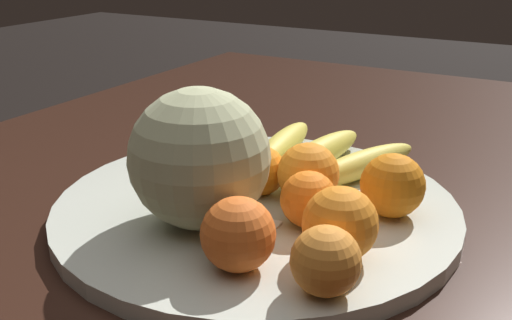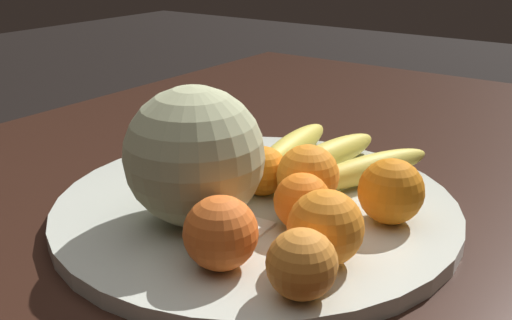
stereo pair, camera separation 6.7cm
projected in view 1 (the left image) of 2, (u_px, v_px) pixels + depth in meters
kitchen_table at (285, 263)px, 0.75m from camera, size 1.63×1.18×0.76m
fruit_bowl at (256, 206)px, 0.70m from camera, size 0.46×0.46×0.02m
melon at (199, 158)px, 0.61m from camera, size 0.15×0.15×0.15m
banana_bunch at (318, 155)px, 0.78m from camera, size 0.21×0.20×0.04m
orange_front_left at (340, 224)px, 0.56m from camera, size 0.07×0.07×0.07m
orange_front_right at (238, 234)px, 0.54m from camera, size 0.07×0.07×0.07m
orange_mid_center at (308, 199)px, 0.62m from camera, size 0.06×0.06×0.06m
orange_back_left at (308, 174)px, 0.68m from camera, size 0.07×0.07×0.07m
orange_back_right at (261, 171)px, 0.70m from camera, size 0.06×0.06×0.06m
orange_top_small at (326, 261)px, 0.50m from camera, size 0.06×0.06×0.06m
orange_side_extra at (392, 187)px, 0.64m from camera, size 0.07×0.07×0.07m
produce_tag at (249, 240)px, 0.60m from camera, size 0.10×0.04×0.00m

